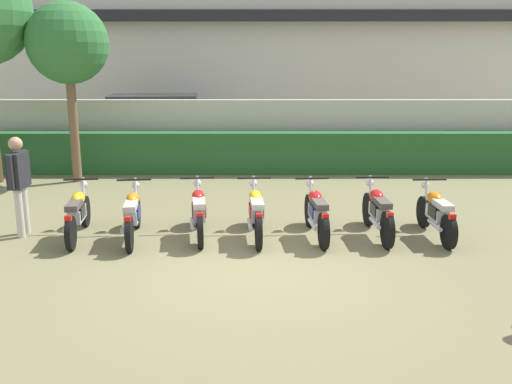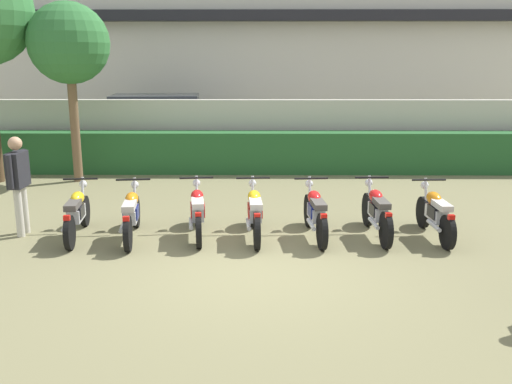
{
  "view_description": "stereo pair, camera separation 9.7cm",
  "coord_description": "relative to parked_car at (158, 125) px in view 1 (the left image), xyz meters",
  "views": [
    {
      "loc": [
        -0.02,
        -7.79,
        3.02
      ],
      "look_at": [
        0.0,
        1.77,
        0.73
      ],
      "focal_mm": 39.34,
      "sensor_mm": 36.0,
      "label": 1
    },
    {
      "loc": [
        0.08,
        -7.79,
        3.02
      ],
      "look_at": [
        0.0,
        1.77,
        0.73
      ],
      "focal_mm": 39.34,
      "sensor_mm": 36.0,
      "label": 2
    }
  ],
  "objects": [
    {
      "name": "building",
      "position": [
        3.1,
        5.3,
        3.23
      ],
      "size": [
        23.53,
        6.5,
        8.34
      ],
      "color": "beige",
      "rests_on": "ground"
    },
    {
      "name": "motorcycle_in_row_6",
      "position": [
        6.17,
        -8.62,
        -0.5
      ],
      "size": [
        0.6,
        1.78,
        0.94
      ],
      "rotation": [
        0.0,
        0.0,
        1.61
      ],
      "color": "black",
      "rests_on": "ground"
    },
    {
      "name": "motorcycle_in_row_2",
      "position": [
        2.09,
        -8.57,
        -0.49
      ],
      "size": [
        0.6,
        1.84,
        0.96
      ],
      "rotation": [
        0.0,
        0.0,
        1.7
      ],
      "color": "black",
      "rests_on": "ground"
    },
    {
      "name": "motorcycle_in_row_5",
      "position": [
        5.18,
        -8.56,
        -0.49
      ],
      "size": [
        0.6,
        1.9,
        0.96
      ],
      "rotation": [
        0.0,
        0.0,
        1.61
      ],
      "color": "black",
      "rests_on": "ground"
    },
    {
      "name": "compound_wall",
      "position": [
        3.1,
        -2.31,
        0.01
      ],
      "size": [
        22.36,
        0.3,
        1.9
      ],
      "primitive_type": "cube",
      "color": "#BCB7A8",
      "rests_on": "ground"
    },
    {
      "name": "motorcycle_in_row_0",
      "position": [
        0.03,
        -8.63,
        -0.5
      ],
      "size": [
        0.6,
        1.89,
        0.94
      ],
      "rotation": [
        0.0,
        0.0,
        1.69
      ],
      "color": "black",
      "rests_on": "ground"
    },
    {
      "name": "motorcycle_in_row_1",
      "position": [
        0.98,
        -8.7,
        -0.5
      ],
      "size": [
        0.6,
        1.91,
        0.95
      ],
      "rotation": [
        0.0,
        0.0,
        1.69
      ],
      "color": "black",
      "rests_on": "ground"
    },
    {
      "name": "tree_far_side",
      "position": [
        -1.4,
        -4.1,
        2.39
      ],
      "size": [
        1.94,
        1.94,
        4.33
      ],
      "color": "brown",
      "rests_on": "ground"
    },
    {
      "name": "motorcycle_in_row_4",
      "position": [
        4.12,
        -8.61,
        -0.49
      ],
      "size": [
        0.6,
        1.87,
        0.96
      ],
      "rotation": [
        0.0,
        0.0,
        1.66
      ],
      "color": "black",
      "rests_on": "ground"
    },
    {
      "name": "motorcycle_in_row_3",
      "position": [
        3.08,
        -8.62,
        -0.49
      ],
      "size": [
        0.6,
        1.89,
        0.96
      ],
      "rotation": [
        0.0,
        0.0,
        1.64
      ],
      "color": "black",
      "rests_on": "ground"
    },
    {
      "name": "inspector_person",
      "position": [
        -0.97,
        -8.5,
        0.09
      ],
      "size": [
        0.23,
        0.69,
        1.73
      ],
      "color": "beige",
      "rests_on": "ground"
    },
    {
      "name": "hedge_row",
      "position": [
        3.1,
        -3.01,
        -0.39
      ],
      "size": [
        17.88,
        0.7,
        1.1
      ],
      "primitive_type": "cube",
      "color": "#235628",
      "rests_on": "ground"
    },
    {
      "name": "ground",
      "position": [
        3.1,
        -10.07,
        -0.94
      ],
      "size": [
        60.0,
        60.0,
        0.0
      ],
      "primitive_type": "plane",
      "color": "olive"
    },
    {
      "name": "parked_car",
      "position": [
        0.0,
        0.0,
        0.0
      ],
      "size": [
        4.63,
        2.37,
        1.89
      ],
      "rotation": [
        0.0,
        0.0,
        0.08
      ],
      "color": "silver",
      "rests_on": "ground"
    }
  ]
}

